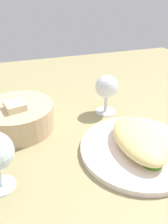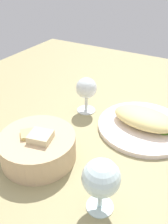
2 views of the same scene
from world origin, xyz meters
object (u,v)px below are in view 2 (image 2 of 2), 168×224
object	(u,v)px
wine_glass_near	(86,90)
wine_glass_far	(101,179)
plate	(143,126)
bread_basket	(38,147)

from	to	relation	value
wine_glass_near	wine_glass_far	world-z (taller)	wine_glass_far
plate	wine_glass_far	distance (cm)	31.97
plate	wine_glass_near	distance (cm)	21.17
plate	wine_glass_near	bearing A→B (deg)	-0.57
plate	bread_basket	world-z (taller)	bread_basket
bread_basket	wine_glass_far	size ratio (longest dim) A/B	1.52
bread_basket	plate	bearing A→B (deg)	-126.87
plate	wine_glass_far	world-z (taller)	wine_glass_far
wine_glass_far	wine_glass_near	bearing A→B (deg)	-56.29
plate	bread_basket	bearing A→B (deg)	53.13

